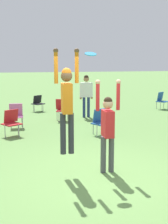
% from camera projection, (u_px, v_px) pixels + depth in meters
% --- Properties ---
extents(ground_plane, '(120.00, 120.00, 0.00)m').
position_uv_depth(ground_plane, '(96.00, 176.00, 6.60)').
color(ground_plane, '#608C47').
extents(person_jumping, '(0.53, 0.40, 2.19)m').
position_uv_depth(person_jumping, '(67.00, 99.00, 6.41)').
color(person_jumping, '#2D2D38').
rests_on(person_jumping, ground_plane).
extents(person_defending, '(0.56, 0.42, 2.02)m').
position_uv_depth(person_defending, '(108.00, 124.00, 6.66)').
color(person_defending, '#4C4C51').
rests_on(person_defending, ground_plane).
extents(frisbee, '(0.26, 0.25, 0.09)m').
position_uv_depth(frisbee, '(91.00, 54.00, 6.51)').
color(frisbee, '#2D9EDB').
extents(camping_chair_0, '(0.70, 0.76, 0.84)m').
position_uv_depth(camping_chair_0, '(11.00, 121.00, 10.08)').
color(camping_chair_0, gray).
rests_on(camping_chair_0, ground_plane).
extents(camping_chair_1, '(0.66, 0.73, 0.85)m').
position_uv_depth(camping_chair_1, '(161.00, 99.00, 15.66)').
color(camping_chair_1, gray).
rests_on(camping_chair_1, ground_plane).
extents(camping_chair_2, '(0.64, 0.69, 0.87)m').
position_uv_depth(camping_chair_2, '(63.00, 108.00, 12.62)').
color(camping_chair_2, gray).
rests_on(camping_chair_2, ground_plane).
extents(camping_chair_3, '(0.67, 0.73, 0.84)m').
position_uv_depth(camping_chair_3, '(100.00, 120.00, 10.24)').
color(camping_chair_3, gray).
rests_on(camping_chair_3, ground_plane).
extents(camping_chair_4, '(0.51, 0.55, 0.87)m').
position_uv_depth(camping_chair_4, '(16.00, 114.00, 11.29)').
color(camping_chair_4, gray).
rests_on(camping_chair_4, ground_plane).
extents(camping_chair_5, '(0.68, 0.74, 0.76)m').
position_uv_depth(camping_chair_5, '(38.00, 102.00, 14.99)').
color(camping_chair_5, gray).
rests_on(camping_chair_5, ground_plane).
extents(person_spectator_near, '(0.59, 0.31, 1.81)m').
position_uv_depth(person_spectator_near, '(86.00, 92.00, 13.26)').
color(person_spectator_near, navy).
rests_on(person_spectator_near, ground_plane).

